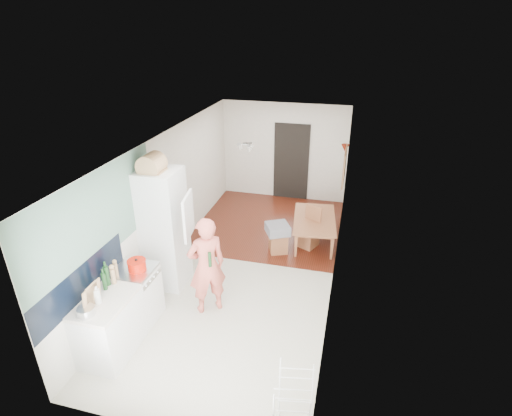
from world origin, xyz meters
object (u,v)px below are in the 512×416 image
at_px(stool, 278,242).
at_px(drying_rack, 293,403).
at_px(dining_table, 315,232).
at_px(dining_chair, 308,228).
at_px(person, 206,258).

distance_m(stool, drying_rack, 3.91).
height_order(dining_table, dining_chair, dining_chair).
bearing_deg(person, drying_rack, 96.23).
bearing_deg(dining_chair, drying_rack, -59.98).
bearing_deg(drying_rack, dining_table, 83.23).
bearing_deg(stool, person, -110.04).
bearing_deg(dining_chair, person, -93.59).
xyz_separation_m(person, drying_rack, (1.68, -1.75, -0.59)).
distance_m(person, dining_table, 3.10).
bearing_deg(stool, dining_chair, 34.13).
relative_size(person, dining_table, 1.51).
relative_size(person, stool, 4.36).
distance_m(person, stool, 2.29).
distance_m(dining_chair, drying_rack, 4.18).
relative_size(dining_chair, drying_rack, 1.10).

